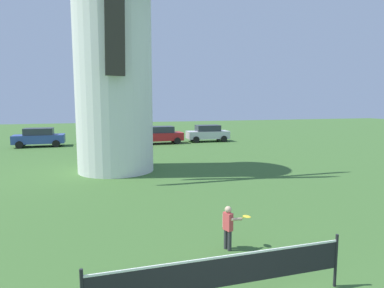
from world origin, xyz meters
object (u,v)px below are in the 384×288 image
(tennis_net, at_px, (224,272))
(parked_car_silver, at_px, (208,133))
(windmill, at_px, (113,45))
(parked_car_green, at_px, (101,135))
(parked_car_red, at_px, (161,135))
(player_far, at_px, (229,225))
(parked_car_blue, at_px, (39,137))

(tennis_net, distance_m, parked_car_silver, 25.85)
(windmill, xyz_separation_m, tennis_net, (1.01, -13.04, -6.00))
(tennis_net, xyz_separation_m, parked_car_green, (-1.48, 25.31, 0.13))
(parked_car_silver, bearing_deg, tennis_net, -108.69)
(windmill, relative_size, parked_car_red, 3.92)
(parked_car_silver, bearing_deg, parked_car_red, -175.91)
(parked_car_red, bearing_deg, player_far, -97.00)
(tennis_net, xyz_separation_m, parked_car_blue, (-6.51, 25.09, 0.13))
(tennis_net, bearing_deg, windmill, 94.41)
(tennis_net, relative_size, parked_car_blue, 1.22)
(parked_car_silver, bearing_deg, parked_car_blue, 177.66)
(player_far, distance_m, parked_car_green, 23.24)
(parked_car_blue, bearing_deg, parked_car_silver, -2.34)
(parked_car_blue, distance_m, parked_car_red, 10.29)
(parked_car_red, bearing_deg, parked_car_silver, 4.09)
(tennis_net, relative_size, player_far, 4.33)
(tennis_net, bearing_deg, parked_car_silver, 71.31)
(parked_car_blue, bearing_deg, parked_car_red, -5.18)
(parked_car_silver, bearing_deg, parked_car_green, 175.19)
(tennis_net, relative_size, parked_car_silver, 1.22)
(parked_car_green, xyz_separation_m, parked_car_red, (5.21, -1.15, -0.00))
(parked_car_red, distance_m, parked_car_silver, 4.56)
(tennis_net, height_order, parked_car_silver, parked_car_silver)
(tennis_net, relative_size, parked_car_green, 1.19)
(parked_car_blue, height_order, parked_car_green, same)
(parked_car_blue, bearing_deg, windmill, -65.43)
(tennis_net, xyz_separation_m, player_far, (1.03, 2.21, -0.04))
(windmill, bearing_deg, player_far, -79.34)
(windmill, relative_size, parked_car_blue, 3.69)
(parked_car_green, bearing_deg, tennis_net, -86.66)
(player_far, distance_m, parked_car_blue, 24.10)
(parked_car_green, bearing_deg, parked_car_silver, -4.81)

